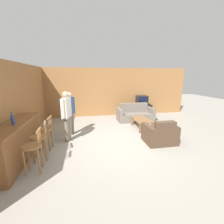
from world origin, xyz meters
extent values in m
plane|color=gray|center=(0.00, 0.00, 0.00)|extent=(24.00, 24.00, 0.00)
cube|color=#9E6B3D|center=(0.00, 3.64, 1.30)|extent=(9.40, 0.08, 2.60)
cube|color=#9E6B3D|center=(-3.17, 1.32, 1.30)|extent=(0.08, 8.64, 2.60)
cube|color=brown|center=(-2.83, -0.60, 0.49)|extent=(0.47, 2.24, 0.98)
cube|color=brown|center=(-2.83, -0.60, 1.00)|extent=(0.55, 2.30, 0.05)
cylinder|color=#996638|center=(-2.29, -1.17, 0.64)|extent=(0.44, 0.44, 0.04)
cylinder|color=#996638|center=(-2.44, -1.04, 0.31)|extent=(0.04, 0.04, 0.62)
cylinder|color=#996638|center=(-2.42, -1.33, 0.31)|extent=(0.04, 0.04, 0.62)
cylinder|color=#996638|center=(-2.15, -1.02, 0.31)|extent=(0.04, 0.04, 0.62)
cylinder|color=#996638|center=(-2.13, -1.31, 0.31)|extent=(0.04, 0.04, 0.62)
cylinder|color=#996638|center=(-2.12, -1.04, 0.82)|extent=(0.02, 0.02, 0.32)
cylinder|color=#996638|center=(-2.11, -1.12, 0.82)|extent=(0.02, 0.02, 0.32)
cylinder|color=#996638|center=(-2.11, -1.20, 0.82)|extent=(0.02, 0.02, 0.32)
cylinder|color=#996638|center=(-2.10, -1.29, 0.82)|extent=(0.02, 0.02, 0.32)
cube|color=#996638|center=(-2.11, -1.16, 1.00)|extent=(0.06, 0.36, 0.04)
cylinder|color=#996638|center=(-2.29, -0.64, 0.64)|extent=(0.49, 0.49, 0.04)
cylinder|color=#996638|center=(-2.46, -0.52, 0.31)|extent=(0.04, 0.04, 0.62)
cylinder|color=#996638|center=(-2.40, -0.81, 0.31)|extent=(0.04, 0.04, 0.62)
cylinder|color=#996638|center=(-2.17, -0.47, 0.31)|extent=(0.04, 0.04, 0.62)
cylinder|color=#996638|center=(-2.11, -0.75, 0.31)|extent=(0.04, 0.04, 0.62)
cylinder|color=#996638|center=(-2.14, -0.48, 0.82)|extent=(0.02, 0.02, 0.32)
cylinder|color=#996638|center=(-2.12, -0.56, 0.82)|extent=(0.02, 0.02, 0.32)
cylinder|color=#996638|center=(-2.10, -0.64, 0.82)|extent=(0.02, 0.02, 0.32)
cylinder|color=#996638|center=(-2.09, -0.72, 0.82)|extent=(0.02, 0.02, 0.32)
cube|color=#996638|center=(-2.11, -0.60, 1.00)|extent=(0.10, 0.35, 0.04)
cylinder|color=#996638|center=(-2.29, -0.06, 0.64)|extent=(0.45, 0.45, 0.04)
cylinder|color=#996638|center=(-2.42, 0.10, 0.31)|extent=(0.04, 0.04, 0.62)
cylinder|color=#996638|center=(-2.44, -0.19, 0.31)|extent=(0.04, 0.04, 0.62)
cylinder|color=#996638|center=(-2.13, 0.08, 0.31)|extent=(0.04, 0.04, 0.62)
cylinder|color=#996638|center=(-2.16, -0.21, 0.31)|extent=(0.04, 0.04, 0.62)
cylinder|color=#996638|center=(-2.10, 0.05, 0.82)|extent=(0.02, 0.02, 0.32)
cylinder|color=#996638|center=(-2.11, -0.03, 0.82)|extent=(0.02, 0.02, 0.32)
cylinder|color=#996638|center=(-2.11, -0.11, 0.82)|extent=(0.02, 0.02, 0.32)
cylinder|color=#996638|center=(-2.12, -0.20, 0.82)|extent=(0.02, 0.02, 0.32)
cube|color=#996638|center=(-2.11, -0.07, 1.00)|extent=(0.07, 0.36, 0.04)
cube|color=#70665B|center=(1.36, 2.34, 0.19)|extent=(1.44, 0.85, 0.38)
cube|color=#70665B|center=(1.36, 2.66, 0.61)|extent=(1.44, 0.22, 0.45)
cube|color=#70665B|center=(0.56, 2.34, 0.31)|extent=(0.16, 0.85, 0.63)
cube|color=#70665B|center=(2.15, 2.34, 0.31)|extent=(0.16, 0.85, 0.63)
cube|color=#4C3828|center=(1.32, -0.22, 0.19)|extent=(0.65, 0.81, 0.38)
cube|color=#4C3828|center=(1.32, -0.51, 0.60)|extent=(0.65, 0.22, 0.43)
cube|color=#4C3828|center=(1.73, -0.22, 0.31)|extent=(0.16, 0.81, 0.62)
cube|color=#4C3828|center=(0.92, -0.22, 0.31)|extent=(0.16, 0.81, 0.62)
cube|color=brown|center=(1.23, 1.18, 0.39)|extent=(0.59, 1.05, 0.04)
cube|color=brown|center=(0.98, 0.69, 0.19)|extent=(0.06, 0.06, 0.38)
cube|color=brown|center=(1.49, 0.69, 0.19)|extent=(0.06, 0.06, 0.38)
cube|color=brown|center=(0.98, 1.66, 0.19)|extent=(0.06, 0.06, 0.38)
cube|color=brown|center=(1.49, 1.66, 0.19)|extent=(0.06, 0.06, 0.38)
cube|color=black|center=(2.05, 3.32, 0.30)|extent=(1.10, 0.48, 0.61)
cube|color=black|center=(2.05, 3.32, 0.86)|extent=(0.57, 0.49, 0.51)
cube|color=black|center=(2.05, 3.07, 0.86)|extent=(0.50, 0.01, 0.44)
cylinder|color=#234293|center=(-2.79, -0.73, 1.13)|extent=(0.07, 0.07, 0.21)
cone|color=#234293|center=(-2.79, -0.73, 1.28)|extent=(0.06, 0.06, 0.09)
cylinder|color=black|center=(-2.79, -0.73, 1.34)|extent=(0.03, 0.03, 0.02)
cylinder|color=#756B5B|center=(-1.59, 1.10, 0.39)|extent=(0.13, 0.13, 0.79)
cylinder|color=#756B5B|center=(-1.65, 0.96, 0.39)|extent=(0.13, 0.13, 0.79)
cube|color=#335189|center=(-1.62, 1.03, 1.10)|extent=(0.33, 0.45, 0.62)
cylinder|color=#335189|center=(-1.53, 1.24, 1.12)|extent=(0.08, 0.08, 0.57)
cylinder|color=#335189|center=(-1.72, 0.82, 1.12)|extent=(0.08, 0.08, 0.57)
sphere|color=tan|center=(-1.62, 1.03, 1.52)|extent=(0.18, 0.18, 0.18)
cylinder|color=#756B5B|center=(-1.67, 0.56, 0.41)|extent=(0.14, 0.14, 0.83)
cylinder|color=#756B5B|center=(-1.71, 0.40, 0.41)|extent=(0.14, 0.14, 0.83)
cube|color=beige|center=(-1.69, 0.48, 1.15)|extent=(0.30, 0.50, 0.65)
cylinder|color=beige|center=(-1.63, 0.73, 1.18)|extent=(0.09, 0.09, 0.60)
cylinder|color=beige|center=(-1.75, 0.23, 1.18)|extent=(0.09, 0.09, 0.60)
sphere|color=tan|center=(-1.69, 0.48, 1.59)|extent=(0.19, 0.19, 0.19)
camera|label=1|loc=(-1.06, -4.53, 2.17)|focal=24.00mm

